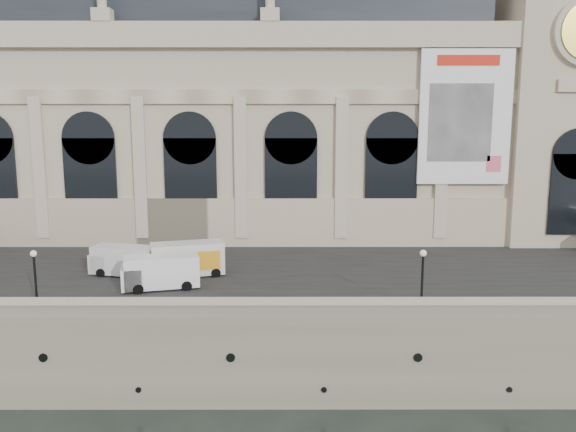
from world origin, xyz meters
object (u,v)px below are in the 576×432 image
Objects in this scene: van_c at (122,261)px; lamp_left at (36,281)px; box_truck at (183,260)px; lamp_right at (422,282)px; van_b at (157,273)px.

lamp_left reaches higher than van_c.
box_truck is 19.61m from lamp_right.
lamp_left is at bearing 179.10° from lamp_right.
lamp_right is (17.41, -9.01, 0.72)m from box_truck.
box_truck is at bearing -4.60° from van_c.
van_c is 9.56m from lamp_left.
lamp_left is at bearing -143.62° from van_b.
van_b is 8.57m from lamp_left.
box_truck is at bearing 152.63° from lamp_right.
van_c is 24.41m from lamp_right.
lamp_right is (22.50, -9.42, 0.88)m from van_c.
box_truck is 11.88m from lamp_left.
lamp_left is (-8.15, -8.61, 0.66)m from box_truck.
lamp_left is (-6.87, -5.06, 0.77)m from van_b.
box_truck is at bearing 46.57° from lamp_left.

